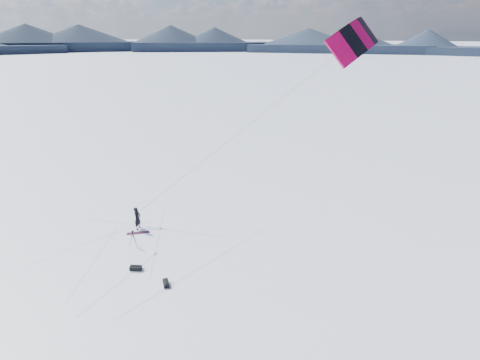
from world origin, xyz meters
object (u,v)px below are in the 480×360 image
Objects in this scene: snowboard at (138,233)px; gear_bag_b at (166,283)px; tripod at (133,236)px; gear_bag_a at (136,268)px; snowkiter at (139,229)px.

snowboard is 2.31× the size of gear_bag_b.
snowboard is at bearing -169.97° from gear_bag_b.
gear_bag_b is at bearing -13.91° from tripod.
tripod reaches higher than snowboard.
gear_bag_b is at bearing -72.10° from snowboard.
snowboard is 1.89m from tripod.
gear_bag_a is (2.23, -1.88, -0.65)m from tripod.
snowkiter is 0.67m from snowboard.
snowkiter reaches higher than snowboard.
gear_bag_a is at bearing -32.54° from tripod.
snowkiter is 1.49× the size of tripod.
snowboard is at bearing 136.52° from tripod.
snowboard is at bearing 107.12° from gear_bag_a.
gear_bag_b is (5.96, -3.27, 0.11)m from snowboard.
snowkiter is at bearing 106.69° from gear_bag_a.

